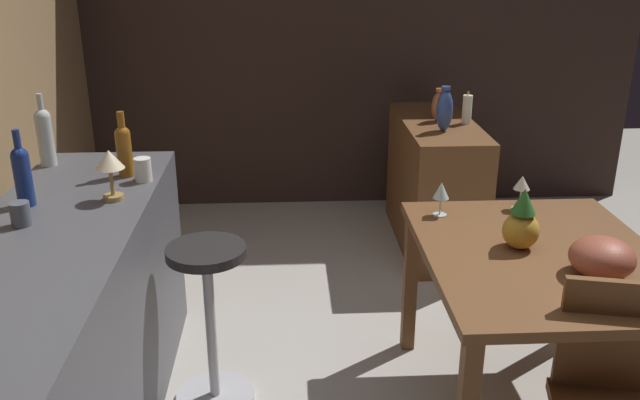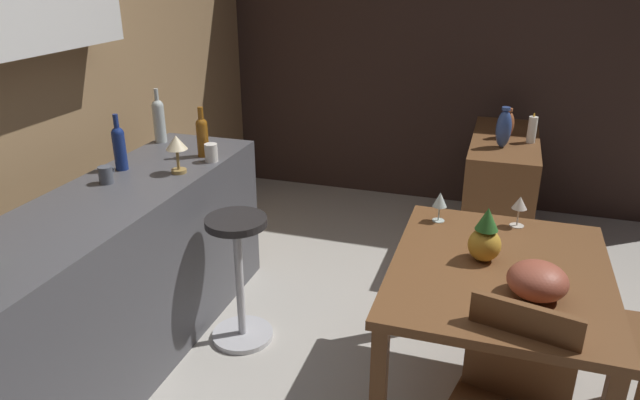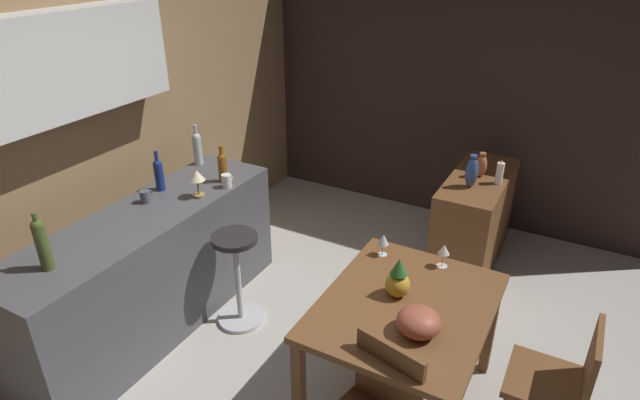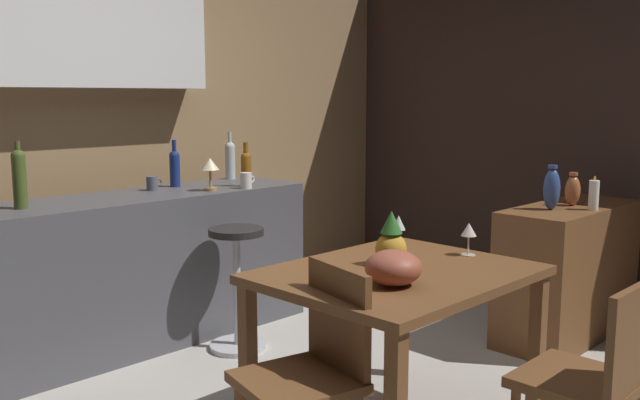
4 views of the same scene
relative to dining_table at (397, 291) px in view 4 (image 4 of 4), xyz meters
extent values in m
cube|color=#9E7A51|center=(0.02, 2.42, 0.65)|extent=(5.20, 0.10, 2.60)
cube|color=white|center=(-0.28, 2.30, 1.20)|extent=(1.70, 0.32, 0.64)
cube|color=#33231E|center=(2.57, 0.62, 0.65)|extent=(0.10, 4.40, 2.60)
cube|color=brown|center=(0.00, 0.00, 0.07)|extent=(1.12, 0.90, 0.04)
cube|color=brown|center=(-0.51, 0.40, -0.30)|extent=(0.06, 0.06, 0.70)
cube|color=brown|center=(0.51, 0.40, -0.30)|extent=(0.06, 0.06, 0.70)
cube|color=brown|center=(0.51, -0.40, -0.30)|extent=(0.06, 0.06, 0.70)
cube|color=#4C4C51|center=(-0.16, 1.82, -0.20)|extent=(2.10, 0.60, 0.90)
cube|color=brown|center=(1.73, 0.03, -0.24)|extent=(1.10, 0.44, 0.82)
cube|color=brown|center=(-0.64, -0.05, -0.20)|extent=(0.48, 0.48, 0.04)
cube|color=brown|center=(-0.47, -0.09, 0.00)|extent=(0.11, 0.38, 0.41)
cube|color=brown|center=(0.10, -0.77, -0.21)|extent=(0.40, 0.40, 0.04)
cube|color=brown|center=(0.10, -0.95, -0.01)|extent=(0.38, 0.03, 0.40)
cylinder|color=#262323|center=(0.15, 1.30, 0.06)|extent=(0.32, 0.32, 0.04)
cylinder|color=silver|center=(0.15, 1.30, -0.29)|extent=(0.04, 0.04, 0.69)
cylinder|color=silver|center=(0.15, 1.30, -0.63)|extent=(0.34, 0.34, 0.03)
cylinder|color=silver|center=(0.40, 0.31, 0.10)|extent=(0.06, 0.06, 0.00)
cylinder|color=silver|center=(0.40, 0.31, 0.14)|extent=(0.01, 0.01, 0.07)
cone|color=silver|center=(0.40, 0.31, 0.21)|extent=(0.07, 0.07, 0.07)
cylinder|color=silver|center=(0.45, -0.06, 0.10)|extent=(0.07, 0.07, 0.00)
cylinder|color=silver|center=(0.45, -0.06, 0.14)|extent=(0.01, 0.01, 0.09)
cone|color=silver|center=(0.45, -0.06, 0.22)|extent=(0.07, 0.07, 0.06)
ellipsoid|color=gold|center=(0.05, 0.08, 0.17)|extent=(0.14, 0.14, 0.14)
cone|color=#2D6B28|center=(0.05, 0.08, 0.29)|extent=(0.10, 0.10, 0.10)
ellipsoid|color=#9E4C38|center=(-0.20, -0.13, 0.16)|extent=(0.23, 0.23, 0.14)
cylinder|color=navy|center=(0.19, 1.98, 0.35)|extent=(0.07, 0.07, 0.20)
sphere|color=navy|center=(0.19, 1.98, 0.45)|extent=(0.07, 0.07, 0.07)
cylinder|color=navy|center=(0.19, 1.98, 0.51)|extent=(0.03, 0.03, 0.08)
cylinder|color=silver|center=(0.70, 2.06, 0.37)|extent=(0.07, 0.07, 0.23)
sphere|color=silver|center=(0.70, 2.06, 0.48)|extent=(0.07, 0.07, 0.07)
cylinder|color=silver|center=(0.70, 2.06, 0.54)|extent=(0.03, 0.03, 0.08)
cylinder|color=#8C5114|center=(0.53, 1.67, 0.35)|extent=(0.07, 0.07, 0.19)
sphere|color=#8C5114|center=(0.53, 1.67, 0.44)|extent=(0.07, 0.07, 0.07)
cylinder|color=#8C5114|center=(0.53, 1.67, 0.50)|extent=(0.03, 0.03, 0.08)
cylinder|color=#475623|center=(-0.87, 1.80, 0.39)|extent=(0.07, 0.07, 0.27)
sphere|color=#475623|center=(-0.87, 1.80, 0.53)|extent=(0.07, 0.07, 0.07)
cylinder|color=#475623|center=(-0.87, 1.80, 0.58)|extent=(0.03, 0.03, 0.06)
cylinder|color=#515660|center=(-0.01, 1.93, 0.30)|extent=(0.07, 0.07, 0.09)
torus|color=#515660|center=(0.04, 1.93, 0.30)|extent=(0.05, 0.01, 0.05)
cylinder|color=white|center=(0.46, 1.58, 0.30)|extent=(0.07, 0.07, 0.10)
torus|color=white|center=(0.51, 1.58, 0.31)|extent=(0.05, 0.01, 0.05)
cylinder|color=#A58447|center=(0.24, 1.66, 0.26)|extent=(0.08, 0.08, 0.02)
cylinder|color=#A58447|center=(0.24, 1.66, 0.33)|extent=(0.02, 0.02, 0.11)
cone|color=beige|center=(0.24, 1.66, 0.42)|extent=(0.11, 0.11, 0.07)
cylinder|color=white|center=(1.67, -0.13, 0.26)|extent=(0.06, 0.06, 0.17)
ellipsoid|color=yellow|center=(1.67, -0.13, 0.36)|extent=(0.01, 0.01, 0.03)
ellipsoid|color=#B26038|center=(1.73, 0.03, 0.27)|extent=(0.09, 0.09, 0.18)
cylinder|color=#B26038|center=(1.73, 0.03, 0.37)|extent=(0.05, 0.05, 0.02)
ellipsoid|color=#334C8C|center=(1.50, 0.05, 0.30)|extent=(0.10, 0.10, 0.24)
cylinder|color=#334C8C|center=(1.50, 0.05, 0.43)|extent=(0.05, 0.05, 0.02)
camera|label=1|loc=(-2.28, 0.98, 1.20)|focal=37.68mm
camera|label=2|loc=(-2.28, 0.07, 1.29)|focal=32.58mm
camera|label=3|loc=(-2.28, -0.71, 1.93)|focal=29.57mm
camera|label=4|loc=(-2.28, -1.79, 0.84)|focal=38.65mm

